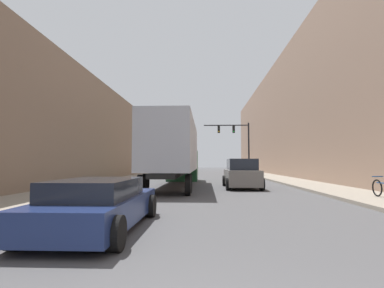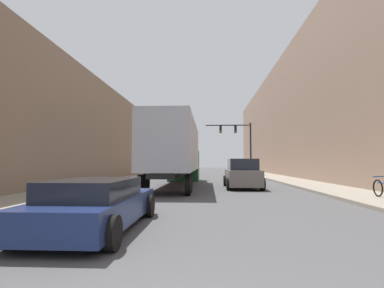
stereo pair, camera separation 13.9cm
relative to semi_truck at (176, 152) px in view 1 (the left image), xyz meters
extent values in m
cube|color=gray|center=(9.05, 11.61, -2.23)|extent=(3.02, 80.00, 0.15)
cube|color=gray|center=(-5.19, 11.61, -2.23)|extent=(3.02, 80.00, 0.15)
cube|color=#997A66|center=(13.56, 11.61, 4.64)|extent=(6.00, 80.00, 13.89)
cube|color=#846B56|center=(-9.70, 11.61, 1.91)|extent=(6.00, 80.00, 8.44)
cube|color=#B2B7C1|center=(0.00, -1.23, 0.30)|extent=(2.60, 11.54, 3.02)
cube|color=black|center=(0.00, -1.23, -1.36)|extent=(1.30, 11.54, 0.24)
cube|color=#1E512D|center=(0.00, 5.99, -1.00)|extent=(2.60, 2.91, 2.61)
cylinder|color=black|center=(-1.15, -5.80, -1.81)|extent=(0.25, 1.00, 1.00)
cylinder|color=black|center=(1.15, -5.80, -1.81)|extent=(0.25, 1.00, 1.00)
cylinder|color=black|center=(-1.15, -4.60, -1.81)|extent=(0.25, 1.00, 1.00)
cylinder|color=black|center=(1.15, -4.60, -1.81)|extent=(0.25, 1.00, 1.00)
cylinder|color=black|center=(-1.15, 5.99, -1.81)|extent=(0.25, 1.00, 1.00)
cylinder|color=black|center=(1.15, 5.99, -1.81)|extent=(0.25, 1.00, 1.00)
cube|color=navy|center=(-0.52, -13.16, -1.84)|extent=(1.82, 4.68, 0.59)
cube|color=#1E232D|center=(-0.52, -13.39, -1.33)|extent=(1.60, 2.57, 0.42)
cylinder|color=black|center=(-1.43, -11.52, -1.99)|extent=(0.25, 0.64, 0.64)
cylinder|color=black|center=(0.39, -11.52, -1.99)|extent=(0.25, 0.64, 0.64)
cylinder|color=black|center=(-1.43, -14.89, -1.99)|extent=(0.25, 0.64, 0.64)
cylinder|color=black|center=(0.39, -14.89, -1.99)|extent=(0.25, 0.64, 0.64)
cube|color=slate|center=(4.23, -1.32, -1.65)|extent=(1.90, 4.61, 0.93)
cube|color=#1E232D|center=(4.23, -1.55, -0.84)|extent=(1.67, 2.54, 0.68)
cylinder|color=black|center=(3.28, 0.29, -1.96)|extent=(0.25, 0.70, 0.70)
cylinder|color=black|center=(5.18, 0.29, -1.96)|extent=(0.25, 0.70, 0.70)
cylinder|color=black|center=(3.28, -3.02, -1.96)|extent=(0.25, 0.70, 0.70)
cylinder|color=black|center=(5.18, -3.02, -1.96)|extent=(0.25, 0.70, 0.70)
cylinder|color=black|center=(7.39, 17.15, 0.97)|extent=(0.20, 0.20, 6.56)
cube|color=black|center=(4.61, 17.15, 3.95)|extent=(5.56, 0.12, 0.12)
cube|color=black|center=(5.54, 17.15, 3.44)|extent=(0.30, 0.24, 0.90)
sphere|color=green|center=(5.54, 17.01, 3.16)|extent=(0.18, 0.18, 0.18)
cube|color=black|center=(3.69, 17.15, 3.44)|extent=(0.30, 0.24, 0.90)
sphere|color=gold|center=(3.69, 17.01, 3.16)|extent=(0.18, 0.18, 0.18)
torus|color=black|center=(9.21, -7.20, -1.80)|extent=(0.06, 0.72, 0.72)
cube|color=#1E4C8C|center=(9.21, -7.25, -1.32)|extent=(0.44, 0.04, 0.04)
camera|label=1|loc=(1.98, -20.20, -0.75)|focal=28.00mm
camera|label=2|loc=(2.12, -20.19, -0.75)|focal=28.00mm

